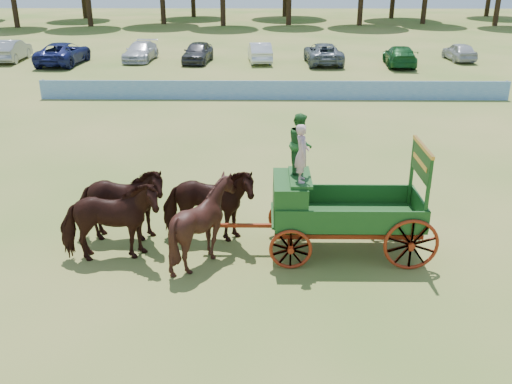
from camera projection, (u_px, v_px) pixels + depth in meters
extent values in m
plane|color=#9D8447|center=(323.00, 256.00, 15.09)|extent=(160.00, 160.00, 0.00)
imported|color=black|center=(110.00, 222.00, 14.49)|extent=(2.74, 1.58, 2.18)
imported|color=black|center=(120.00, 205.00, 15.51)|extent=(2.60, 1.21, 2.18)
imported|color=black|center=(204.00, 223.00, 14.46)|extent=(2.32, 2.16, 2.18)
imported|color=black|center=(208.00, 205.00, 15.48)|extent=(2.60, 1.23, 2.18)
cube|color=maroon|center=(289.00, 231.00, 15.13)|extent=(0.12, 2.00, 0.12)
cube|color=maroon|center=(402.00, 231.00, 15.10)|extent=(0.12, 2.00, 0.12)
cube|color=maroon|center=(349.00, 236.00, 14.56)|extent=(3.80, 0.10, 0.12)
cube|color=maroon|center=(343.00, 218.00, 15.58)|extent=(3.80, 0.10, 0.12)
cube|color=maroon|center=(255.00, 226.00, 15.09)|extent=(2.80, 0.09, 0.09)
cube|color=#1D4E1A|center=(346.00, 217.00, 14.96)|extent=(3.80, 1.80, 0.10)
cube|color=#1D4E1A|center=(352.00, 221.00, 14.04)|extent=(3.80, 0.06, 0.55)
cube|color=#1D4E1A|center=(343.00, 194.00, 15.66)|extent=(3.80, 0.06, 0.55)
cube|color=#1D4E1A|center=(419.00, 207.00, 14.83)|extent=(0.06, 1.80, 0.55)
cube|color=#1D4E1A|center=(290.00, 198.00, 14.77)|extent=(0.85, 1.70, 1.05)
cube|color=#1D4E1A|center=(300.00, 177.00, 14.55)|extent=(0.55, 1.50, 0.08)
cube|color=#1D4E1A|center=(275.00, 205.00, 14.85)|extent=(0.10, 1.60, 0.65)
cube|color=#1D4E1A|center=(282.00, 215.00, 14.96)|extent=(0.55, 1.60, 0.06)
cube|color=#1D4E1A|center=(427.00, 196.00, 13.84)|extent=(0.08, 0.08, 1.80)
cube|color=#1D4E1A|center=(411.00, 173.00, 15.32)|extent=(0.08, 0.08, 1.80)
cube|color=#1D4E1A|center=(422.00, 162.00, 14.35)|extent=(0.07, 1.75, 0.75)
cube|color=#C78233|center=(423.00, 147.00, 14.20)|extent=(0.08, 1.80, 0.09)
cube|color=#C78233|center=(420.00, 162.00, 14.36)|extent=(0.02, 1.30, 0.12)
torus|color=maroon|center=(291.00, 249.00, 14.27)|extent=(1.09, 0.09, 1.09)
torus|color=maroon|center=(288.00, 217.00, 16.03)|extent=(1.09, 0.09, 1.09)
torus|color=maroon|center=(411.00, 245.00, 14.18)|extent=(1.39, 0.09, 1.39)
torus|color=maroon|center=(395.00, 213.00, 15.94)|extent=(1.39, 0.09, 1.39)
imported|color=#CD9DA7|center=(302.00, 153.00, 13.94)|extent=(0.35, 0.53, 1.46)
imported|color=#225C26|center=(300.00, 143.00, 14.57)|extent=(0.58, 0.75, 1.54)
cube|color=#2069B1|center=(274.00, 90.00, 31.55)|extent=(26.00, 0.08, 1.05)
imported|color=gray|center=(11.00, 50.00, 43.31)|extent=(1.97, 4.96, 1.61)
imported|color=navy|center=(63.00, 53.00, 42.01)|extent=(2.94, 5.89, 1.60)
imported|color=silver|center=(141.00, 51.00, 43.50)|extent=(2.25, 4.91, 1.39)
imported|color=#333338|center=(198.00, 52.00, 42.69)|extent=(2.26, 4.65, 1.53)
imported|color=silver|center=(260.00, 52.00, 42.85)|extent=(1.96, 4.61, 1.48)
imported|color=slate|center=(323.00, 53.00, 42.24)|extent=(2.70, 5.54, 1.52)
imported|color=#144C1E|center=(400.00, 56.00, 41.37)|extent=(2.41, 5.11, 1.44)
imported|color=#B2B2B7|center=(459.00, 52.00, 43.52)|extent=(1.82, 4.08, 1.37)
cylinder|color=#382314|center=(14.00, 5.00, 63.79)|extent=(0.60, 0.60, 4.76)
cylinder|color=#382314|center=(88.00, 1.00, 64.86)|extent=(0.60, 0.60, 5.50)
cylinder|color=#382314|center=(162.00, 1.00, 67.25)|extent=(0.60, 0.60, 5.16)
cylinder|color=#382314|center=(223.00, 1.00, 65.39)|extent=(0.60, 0.60, 5.50)
cylinder|color=#382314|center=(289.00, 2.00, 66.25)|extent=(0.60, 0.60, 5.10)
cylinder|color=#382314|center=(361.00, 3.00, 65.82)|extent=(0.60, 0.60, 4.91)
cylinder|color=#382314|center=(425.00, 3.00, 67.43)|extent=(0.60, 0.60, 4.84)
cylinder|color=#382314|center=(498.00, 3.00, 65.35)|extent=(0.60, 0.60, 5.11)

